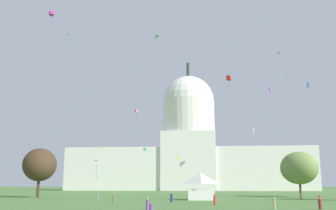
% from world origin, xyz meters
% --- Properties ---
extents(capitol_building, '(127.61, 28.07, 69.67)m').
position_xyz_m(capitol_building, '(-1.89, 168.14, 20.68)').
color(capitol_building, silver).
rests_on(capitol_building, ground_plane).
extents(event_tent, '(6.22, 6.20, 5.75)m').
position_xyz_m(event_tent, '(5.59, 47.59, 2.96)').
color(event_tent, white).
rests_on(event_tent, ground_plane).
extents(tree_west_near, '(11.71, 11.88, 12.49)m').
position_xyz_m(tree_west_near, '(-35.98, 58.39, 8.26)').
color(tree_west_near, '#42301E').
rests_on(tree_west_near, ground_plane).
extents(tree_east_far, '(13.27, 13.55, 11.82)m').
position_xyz_m(tree_east_far, '(31.40, 67.46, 7.54)').
color(tree_east_far, '#4C3823').
rests_on(tree_east_far, ground_plane).
extents(person_red_near_tree_west, '(0.49, 0.49, 1.64)m').
position_xyz_m(person_red_near_tree_west, '(26.68, 33.19, 0.74)').
color(person_red_near_tree_west, red).
rests_on(person_red_near_tree_west, ground_plane).
extents(person_grey_mid_right, '(0.48, 0.48, 1.49)m').
position_xyz_m(person_grey_mid_right, '(-16.27, 43.79, 0.68)').
color(person_grey_mid_right, gray).
rests_on(person_grey_mid_right, ground_plane).
extents(person_purple_mid_left, '(0.42, 0.42, 1.46)m').
position_xyz_m(person_purple_mid_left, '(0.60, 5.43, 0.66)').
color(person_purple_mid_left, '#703D93').
rests_on(person_purple_mid_left, ground_plane).
extents(person_purple_near_tree_east, '(0.47, 0.47, 1.73)m').
position_xyz_m(person_purple_near_tree_east, '(-0.71, 11.29, 0.81)').
color(person_purple_near_tree_east, '#703D93').
rests_on(person_purple_near_tree_east, ground_plane).
extents(person_navy_front_left, '(0.63, 0.63, 1.72)m').
position_xyz_m(person_navy_front_left, '(0.10, 37.46, 0.78)').
color(person_navy_front_left, navy).
rests_on(person_navy_front_left, ground_plane).
extents(person_olive_back_center, '(0.52, 0.52, 1.70)m').
position_xyz_m(person_olive_back_center, '(-10.12, 32.77, 0.78)').
color(person_olive_back_center, olive).
rests_on(person_olive_back_center, ground_plane).
extents(person_tan_near_tent, '(0.61, 0.61, 1.65)m').
position_xyz_m(person_tan_near_tent, '(27.63, 51.49, 0.75)').
color(person_tan_near_tent, tan).
rests_on(person_tan_near_tent, ground_plane).
extents(person_red_back_left, '(0.62, 0.62, 1.78)m').
position_xyz_m(person_red_back_left, '(8.19, 27.57, 0.81)').
color(person_red_back_left, red).
rests_on(person_red_back_left, ground_plane).
extents(person_tan_front_right, '(0.38, 0.38, 1.61)m').
position_xyz_m(person_tan_front_right, '(16.34, 18.58, 0.76)').
color(person_tan_front_right, tan).
rests_on(person_tan_front_right, ground_plane).
extents(person_maroon_aisle_center, '(0.57, 0.57, 1.60)m').
position_xyz_m(person_maroon_aisle_center, '(22.39, 17.86, 0.72)').
color(person_maroon_aisle_center, maroon).
rests_on(person_maroon_aisle_center, ground_plane).
extents(kite_lime_mid, '(1.35, 1.31, 0.31)m').
position_xyz_m(kite_lime_mid, '(28.97, 62.93, 31.26)').
color(kite_lime_mid, '#8CD133').
extents(kite_green_mid, '(1.13, 1.84, 0.31)m').
position_xyz_m(kite_green_mid, '(-1.65, 30.97, 31.05)').
color(kite_green_mid, green).
extents(kite_red_mid, '(1.40, 1.43, 3.04)m').
position_xyz_m(kite_red_mid, '(13.04, 56.07, 29.56)').
color(kite_red_mid, red).
extents(kite_magenta_high, '(1.58, 1.59, 4.15)m').
position_xyz_m(kite_magenta_high, '(-34.08, 55.35, 48.80)').
color(kite_magenta_high, '#D1339E').
extents(kite_yellow_low, '(0.86, 1.06, 2.60)m').
position_xyz_m(kite_yellow_low, '(-5.61, 133.67, 14.72)').
color(kite_yellow_low, yellow).
extents(kite_black_high, '(1.16, 1.12, 0.18)m').
position_xyz_m(kite_black_high, '(31.17, 82.07, 44.49)').
color(kite_black_high, black).
extents(kite_blue_mid, '(0.71, 0.56, 1.44)m').
position_xyz_m(kite_blue_mid, '(37.88, 77.15, 32.55)').
color(kite_blue_mid, blue).
extents(kite_pink_mid, '(1.11, 1.11, 2.48)m').
position_xyz_m(kite_pink_mid, '(-13.92, 75.37, 25.15)').
color(kite_pink_mid, pink).
extents(kite_cyan_low, '(1.21, 1.02, 4.03)m').
position_xyz_m(kite_cyan_low, '(-15.73, 40.87, 7.57)').
color(kite_cyan_low, '#33BCDB').
extents(kite_orange_low, '(1.82, 0.93, 0.17)m').
position_xyz_m(kite_orange_low, '(-28.84, 88.52, 14.77)').
color(kite_orange_low, orange).
extents(kite_violet_high, '(1.25, 1.28, 4.39)m').
position_xyz_m(kite_violet_high, '(35.94, 130.55, 44.48)').
color(kite_violet_high, purple).
extents(kite_gold_high, '(0.99, 1.38, 3.45)m').
position_xyz_m(kite_gold_high, '(-36.90, 74.87, 50.12)').
color(kite_gold_high, gold).
extents(kite_turquoise_low, '(1.38, 1.34, 1.29)m').
position_xyz_m(kite_turquoise_low, '(-18.58, 122.76, 17.59)').
color(kite_turquoise_low, teal).
extents(kite_white_low, '(0.45, 1.10, 2.35)m').
position_xyz_m(kite_white_low, '(19.24, 61.20, 17.10)').
color(kite_white_low, white).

